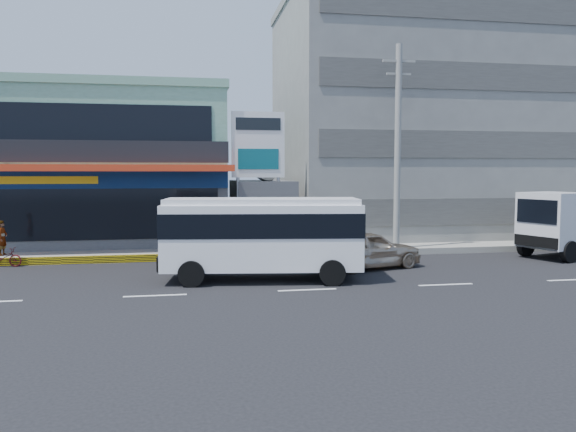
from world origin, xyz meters
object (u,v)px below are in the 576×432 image
at_px(utility_pole_near, 398,147).
at_px(sedan, 367,249).
at_px(shop_building, 112,171).
at_px(concrete_building, 414,123).
at_px(motorcycle_rider, 3,252).
at_px(billboard, 258,152).
at_px(satellite_dish, 263,179).
at_px(minibus, 262,232).

xyz_separation_m(utility_pole_near, sedan, (-2.71, -3.70, -4.35)).
xyz_separation_m(shop_building, concrete_building, (18.00, 1.05, 3.00)).
xyz_separation_m(shop_building, utility_pole_near, (14.00, -6.55, 1.15)).
height_order(shop_building, motorcycle_rider, shop_building).
distance_m(concrete_building, billboard, 12.17).
xyz_separation_m(satellite_dish, utility_pole_near, (6.00, -3.60, 1.57)).
distance_m(shop_building, sedan, 15.58).
distance_m(concrete_building, motorcycle_rider, 23.95).
relative_size(satellite_dish, motorcycle_rider, 0.77).
bearing_deg(shop_building, sedan, -42.23).
bearing_deg(shop_building, concrete_building, 3.35).
distance_m(billboard, motorcycle_rider, 12.12).
bearing_deg(minibus, concrete_building, 49.14).
relative_size(concrete_building, sedan, 3.42).
distance_m(satellite_dish, motorcycle_rider, 12.67).
height_order(concrete_building, utility_pole_near, concrete_building).
bearing_deg(motorcycle_rider, concrete_building, 20.80).
relative_size(utility_pole_near, sedan, 2.14).
bearing_deg(minibus, billboard, 83.96).
xyz_separation_m(shop_building, satellite_dish, (8.00, -2.95, -0.42)).
xyz_separation_m(concrete_building, billboard, (-10.50, -5.80, -2.07)).
distance_m(satellite_dish, minibus, 9.28).
xyz_separation_m(billboard, minibus, (-0.76, -7.22, -3.13)).
distance_m(concrete_building, minibus, 17.99).
bearing_deg(concrete_building, utility_pole_near, -117.76).
bearing_deg(utility_pole_near, concrete_building, 62.24).
height_order(shop_building, satellite_dish, shop_building).
relative_size(concrete_building, minibus, 2.15).
bearing_deg(shop_building, utility_pole_near, -25.06).
relative_size(minibus, motorcycle_rider, 3.81).
bearing_deg(satellite_dish, utility_pole_near, -30.96).
bearing_deg(motorcycle_rider, sedan, -11.78).
height_order(minibus, sedan, minibus).
xyz_separation_m(concrete_building, satellite_dish, (-10.00, -4.00, -3.42)).
bearing_deg(sedan, minibus, 92.85).
xyz_separation_m(shop_building, billboard, (7.50, -4.75, 0.93)).
bearing_deg(billboard, minibus, -96.04).
bearing_deg(billboard, shop_building, 147.68).
height_order(shop_building, utility_pole_near, utility_pole_near).
relative_size(utility_pole_near, minibus, 1.34).
xyz_separation_m(minibus, motorcycle_rider, (-10.32, 4.82, -1.15)).
relative_size(shop_building, motorcycle_rider, 6.35).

